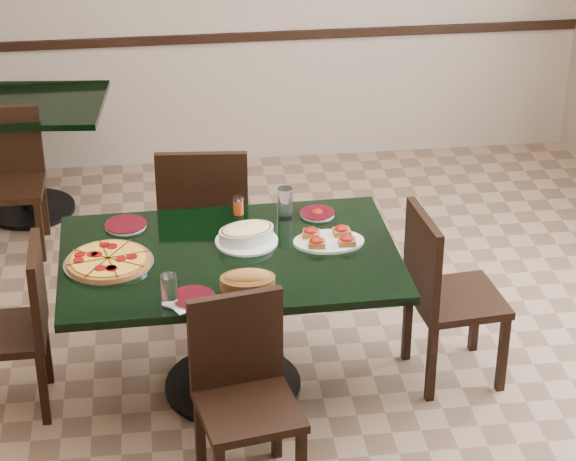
{
  "coord_description": "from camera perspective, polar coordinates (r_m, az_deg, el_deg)",
  "views": [
    {
      "loc": [
        -0.46,
        -4.54,
        3.26
      ],
      "look_at": [
        0.13,
        0.0,
        0.85
      ],
      "focal_mm": 70.0,
      "sensor_mm": 36.0,
      "label": 1
    }
  ],
  "objects": [
    {
      "name": "chair_left",
      "position": [
        5.37,
        -13.5,
        -4.47
      ],
      "size": [
        0.4,
        0.4,
        0.85
      ],
      "rotation": [
        0.0,
        0.0,
        -1.55
      ],
      "color": "black",
      "rests_on": "floor"
    },
    {
      "name": "back_chair_near",
      "position": [
        6.86,
        -13.96,
        2.89
      ],
      "size": [
        0.4,
        0.4,
        0.85
      ],
      "rotation": [
        0.0,
        0.0,
        -0.01
      ],
      "color": "black",
      "rests_on": "floor"
    },
    {
      "name": "water_glass_b",
      "position": [
        4.78,
        -6.05,
        -3.09
      ],
      "size": [
        0.07,
        0.07,
        0.15
      ],
      "primitive_type": "cylinder",
      "color": "white",
      "rests_on": "main_table"
    },
    {
      "name": "bread_basket",
      "position": [
        4.9,
        -2.06,
        -2.59
      ],
      "size": [
        0.25,
        0.17,
        0.1
      ],
      "rotation": [
        0.0,
        0.0,
        -0.03
      ],
      "color": "brown",
      "rests_on": "main_table"
    },
    {
      "name": "chair_far",
      "position": [
        5.93,
        -4.28,
        0.56
      ],
      "size": [
        0.5,
        0.5,
        1.0
      ],
      "rotation": [
        0.0,
        0.0,
        3.05
      ],
      "color": "black",
      "rests_on": "floor"
    },
    {
      "name": "pepper_shaker",
      "position": [
        5.54,
        -2.54,
        1.28
      ],
      "size": [
        0.05,
        0.05,
        0.09
      ],
      "color": "#C44415",
      "rests_on": "main_table"
    },
    {
      "name": "water_glass_a",
      "position": [
        5.48,
        -0.16,
        1.4
      ],
      "size": [
        0.07,
        0.07,
        0.16
      ],
      "primitive_type": "cylinder",
      "color": "white",
      "rests_on": "main_table"
    },
    {
      "name": "lasagna_casserole",
      "position": [
        5.28,
        -2.13,
        -0.16
      ],
      "size": [
        0.31,
        0.3,
        0.09
      ],
      "rotation": [
        0.0,
        0.0,
        0.3
      ],
      "color": "silver",
      "rests_on": "main_table"
    },
    {
      "name": "side_plate_far_r",
      "position": [
        5.55,
        1.5,
        0.89
      ],
      "size": [
        0.17,
        0.17,
        0.03
      ],
      "rotation": [
        0.0,
        0.0,
        -0.16
      ],
      "color": "silver",
      "rests_on": "main_table"
    },
    {
      "name": "chair_near",
      "position": [
        4.77,
        -2.29,
        -7.87
      ],
      "size": [
        0.48,
        0.48,
        0.88
      ],
      "rotation": [
        0.0,
        0.0,
        0.18
      ],
      "color": "black",
      "rests_on": "floor"
    },
    {
      "name": "napkin_setting",
      "position": [
        4.83,
        -5.19,
        -3.68
      ],
      "size": [
        0.18,
        0.18,
        0.01
      ],
      "rotation": [
        0.0,
        0.0,
        0.46
      ],
      "color": "white",
      "rests_on": "main_table"
    },
    {
      "name": "back_table",
      "position": [
        7.23,
        -13.35,
        4.69
      ],
      "size": [
        1.11,
        0.86,
        0.75
      ],
      "rotation": [
        0.0,
        0.0,
        -0.1
      ],
      "color": "black",
      "rests_on": "floor"
    },
    {
      "name": "room_shell",
      "position": [
        6.77,
        5.76,
        9.59
      ],
      "size": [
        5.5,
        5.5,
        5.5
      ],
      "color": "white",
      "rests_on": "floor"
    },
    {
      "name": "main_table",
      "position": [
        5.29,
        -2.95,
        -2.94
      ],
      "size": [
        1.58,
        1.03,
        0.75
      ],
      "rotation": [
        0.0,
        0.0,
        0.02
      ],
      "color": "black",
      "rests_on": "floor"
    },
    {
      "name": "floor",
      "position": [
        5.61,
        -1.29,
        -7.82
      ],
      "size": [
        5.5,
        5.5,
        0.0
      ],
      "primitive_type": "plane",
      "color": "#87684E",
      "rests_on": "ground"
    },
    {
      "name": "side_plate_near",
      "position": [
        4.86,
        -4.85,
        -3.42
      ],
      "size": [
        0.19,
        0.19,
        0.02
      ],
      "rotation": [
        0.0,
        0.0,
        0.07
      ],
      "color": "silver",
      "rests_on": "main_table"
    },
    {
      "name": "chair_right",
      "position": [
        5.45,
        7.81,
        -2.91
      ],
      "size": [
        0.46,
        0.46,
        0.91
      ],
      "rotation": [
        0.0,
        0.0,
        1.67
      ],
      "color": "black",
      "rests_on": "floor"
    },
    {
      "name": "pepperoni_pizza",
      "position": [
        5.16,
        -9.1,
        -1.54
      ],
      "size": [
        0.41,
        0.41,
        0.04
      ],
      "rotation": [
        0.0,
        0.0,
        0.23
      ],
      "color": "#B2B3B9",
      "rests_on": "main_table"
    },
    {
      "name": "side_plate_far_l",
      "position": [
        5.49,
        -8.24,
        0.28
      ],
      "size": [
        0.2,
        0.2,
        0.02
      ],
      "rotation": [
        0.0,
        0.0,
        -0.12
      ],
      "color": "silver",
      "rests_on": "main_table"
    },
    {
      "name": "bruschetta_platter",
      "position": [
        5.28,
        2.09,
        -0.41
      ],
      "size": [
        0.34,
        0.24,
        0.05
      ],
      "rotation": [
        0.0,
        0.0,
        -0.03
      ],
      "color": "silver",
      "rests_on": "main_table"
    }
  ]
}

